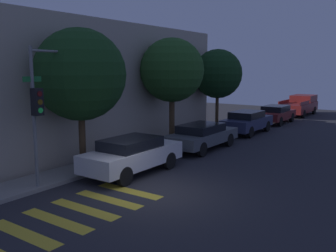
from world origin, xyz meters
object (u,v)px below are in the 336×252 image
sedan_middle (202,135)px  sedan_tail_of_row (276,114)px  pickup_truck (300,105)px  tree_far_end (218,74)px  traffic_light_pole (46,93)px  tree_midblock (172,70)px  sedan_near_corner (132,154)px  sedan_far_end (247,121)px  tree_near_corner (80,75)px

sedan_middle → sedan_tail_of_row: sedan_tail_of_row is taller
pickup_truck → tree_far_end: 12.59m
traffic_light_pole → tree_midblock: (8.46, 0.63, 0.72)m
sedan_near_corner → tree_far_end: 11.29m
sedan_far_end → tree_midblock: 6.86m
tree_far_end → sedan_far_end: bearing=-74.3°
sedan_middle → sedan_far_end: size_ratio=1.04×
traffic_light_pole → sedan_middle: 8.90m
sedan_near_corner → tree_near_corner: 3.74m
sedan_far_end → pickup_truck: (11.58, 0.00, 0.10)m
traffic_light_pole → sedan_tail_of_row: (19.61, -1.27, -2.57)m
sedan_middle → tree_near_corner: size_ratio=0.82×
sedan_tail_of_row → tree_far_end: bearing=162.3°
pickup_truck → sedan_far_end: bearing=180.0°
traffic_light_pole → tree_midblock: 8.51m
sedan_middle → sedan_far_end: 5.77m
sedan_middle → sedan_far_end: (5.77, 0.00, 0.05)m
pickup_truck → tree_far_end: (-12.11, 1.89, 2.89)m
sedan_tail_of_row → tree_far_end: size_ratio=0.82×
sedan_far_end → sedan_middle: bearing=180.0°
sedan_middle → tree_midblock: bearing=89.0°
sedan_far_end → tree_near_corner: bearing=171.1°
sedan_middle → sedan_tail_of_row: size_ratio=1.07×
sedan_tail_of_row → tree_midblock: 11.78m
traffic_light_pole → pickup_truck: (25.77, -1.27, -2.42)m
sedan_far_end → tree_far_end: tree_far_end is taller
sedan_middle → sedan_tail_of_row: (11.18, 0.00, 0.01)m
sedan_far_end → pickup_truck: size_ratio=0.82×
sedan_near_corner → tree_far_end: (10.72, 1.89, 2.99)m
sedan_middle → tree_far_end: bearing=19.9°
pickup_truck → tree_near_corner: size_ratio=0.96×
sedan_middle → tree_near_corner: tree_near_corner is taller
sedan_near_corner → pickup_truck: size_ratio=0.82×
traffic_light_pole → pickup_truck: bearing=-2.8°
tree_midblock → sedan_far_end: bearing=-18.3°
traffic_light_pole → pickup_truck: traffic_light_pole is taller
sedan_middle → tree_midblock: (0.03, 1.89, 3.30)m
sedan_middle → pickup_truck: (17.35, 0.00, 0.15)m
sedan_near_corner → tree_midblock: size_ratio=0.78×
sedan_tail_of_row → pickup_truck: pickup_truck is taller
traffic_light_pole → tree_near_corner: (2.09, 0.63, 0.58)m
sedan_far_end → sedan_tail_of_row: sedan_far_end is taller
tree_near_corner → tree_far_end: tree_near_corner is taller
sedan_tail_of_row → pickup_truck: size_ratio=0.80×
sedan_tail_of_row → tree_near_corner: bearing=173.8°
sedan_near_corner → pickup_truck: pickup_truck is taller
sedan_far_end → pickup_truck: pickup_truck is taller
sedan_middle → pickup_truck: bearing=0.0°
tree_near_corner → tree_midblock: (6.37, -0.00, 0.14)m
sedan_tail_of_row → tree_midblock: (-11.15, 1.89, 3.29)m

